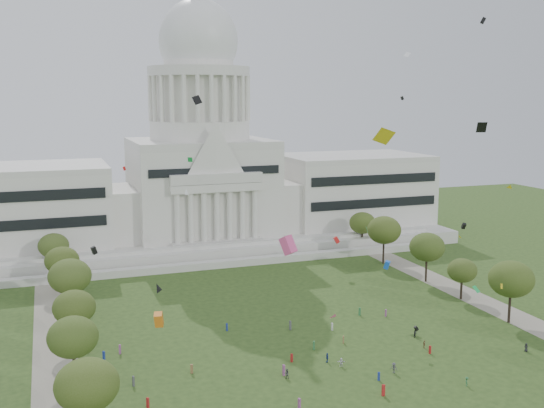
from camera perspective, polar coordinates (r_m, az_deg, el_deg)
name	(u,v)px	position (r m, az deg, el deg)	size (l,w,h in m)	color
ground	(363,388)	(111.05, 8.18, -16.03)	(400.00, 400.00, 0.00)	#2C461A
capitol	(201,177)	(208.91, -6.37, 2.46)	(160.00, 64.50, 91.30)	silver
path_left	(55,359)	(127.44, -18.85, -12.99)	(8.00, 160.00, 0.04)	gray
path_right	(485,303)	(159.41, 18.58, -8.41)	(8.00, 160.00, 0.04)	gray
row_tree_l_1	(87,385)	(93.68, -16.26, -15.32)	(8.86, 8.86, 12.59)	black
row_tree_l_2	(73,337)	(112.57, -17.42, -11.32)	(8.42, 8.42, 11.97)	black
row_tree_r_2	(511,279)	(145.10, 20.66, -6.32)	(9.55, 9.55, 13.58)	black
row_tree_l_3	(74,308)	(128.38, -17.32, -8.85)	(8.12, 8.12, 11.55)	black
row_tree_r_3	(462,270)	(158.72, 16.69, -5.73)	(7.01, 7.01, 9.98)	black
row_tree_l_4	(70,276)	(145.78, -17.67, -6.19)	(9.29, 9.29, 13.21)	black
row_tree_r_4	(427,247)	(170.71, 13.73, -3.77)	(9.19, 9.19, 13.06)	black
row_tree_l_5	(62,261)	(163.99, -18.31, -4.84)	(8.33, 8.33, 11.85)	black
row_tree_r_5	(384,230)	(186.65, 10.02, -2.32)	(9.82, 9.82, 13.96)	black
row_tree_l_6	(54,246)	(181.66, -19.00, -3.56)	(8.19, 8.19, 11.64)	black
row_tree_r_6	(362,223)	(203.49, 8.11, -1.70)	(8.42, 8.42, 11.97)	black
person_0	(526,347)	(132.92, 21.83, -11.85)	(0.81, 0.53, 1.66)	#26262B
person_2	(416,333)	(133.85, 12.75, -11.19)	(0.90, 0.56, 1.85)	#26262B
person_3	(394,368)	(116.90, 10.87, -14.23)	(1.24, 0.64, 1.92)	#4C4C51
person_4	(327,358)	(119.65, 4.96, -13.56)	(1.03, 0.56, 1.76)	navy
person_5	(341,362)	(118.17, 6.23, -13.93)	(1.49, 0.59, 1.61)	silver
person_8	(287,373)	(113.14, 1.32, -14.95)	(0.83, 0.51, 1.71)	#4C4C51
person_9	(467,382)	(115.09, 17.07, -14.97)	(1.04, 0.54, 1.62)	#33723F
person_10	(424,344)	(128.74, 13.49, -12.13)	(0.93, 0.51, 1.59)	olive
distant_crowd	(257,360)	(118.22, -1.37, -13.83)	(63.77, 38.64, 1.94)	#994C8C
kite_swarm	(352,218)	(110.41, 7.22, -1.25)	(86.91, 101.80, 63.00)	black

